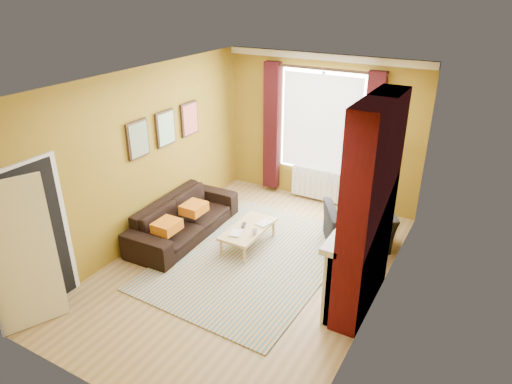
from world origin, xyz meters
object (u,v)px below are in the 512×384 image
armchair (358,227)px  sofa (184,218)px  coffee_table (248,230)px  floor_lamp (394,158)px  wicker_stool (348,206)px

armchair → sofa: bearing=-7.7°
sofa → armchair: (2.65, 1.13, 0.01)m
coffee_table → floor_lamp: (1.77, 1.75, 0.97)m
sofa → armchair: size_ratio=2.15×
armchair → floor_lamp: (0.25, 0.83, 0.95)m
coffee_table → floor_lamp: floor_lamp is taller
sofa → wicker_stool: 2.98m
sofa → floor_lamp: (2.90, 1.95, 0.96)m
floor_lamp → sofa: bearing=-146.1°
armchair → coffee_table: (-1.52, -0.92, -0.02)m
armchair → coffee_table: 1.78m
sofa → coffee_table: 1.15m
floor_lamp → coffee_table: bearing=-135.3°
coffee_table → floor_lamp: 2.67m
sofa → coffee_table: bearing=-81.8°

